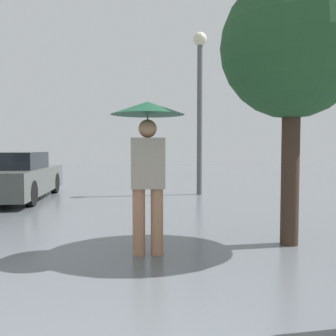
{
  "coord_description": "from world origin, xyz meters",
  "views": [
    {
      "loc": [
        -0.03,
        -1.0,
        1.38
      ],
      "look_at": [
        0.41,
        3.76,
        1.12
      ],
      "focal_mm": 40.0,
      "sensor_mm": 36.0,
      "label": 1
    }
  ],
  "objects_px": {
    "parked_car_farthest": "(15,177)",
    "tree": "(292,48)",
    "street_lamp": "(200,90)",
    "pedestrian": "(148,142)"
  },
  "relations": [
    {
      "from": "pedestrian",
      "to": "parked_car_farthest",
      "type": "relative_size",
      "value": 0.45
    },
    {
      "from": "tree",
      "to": "street_lamp",
      "type": "bearing_deg",
      "value": 92.59
    },
    {
      "from": "parked_car_farthest",
      "to": "street_lamp",
      "type": "distance_m",
      "value": 5.69
    },
    {
      "from": "street_lamp",
      "to": "parked_car_farthest",
      "type": "bearing_deg",
      "value": -173.46
    },
    {
      "from": "pedestrian",
      "to": "parked_car_farthest",
      "type": "distance_m",
      "value": 6.53
    },
    {
      "from": "parked_car_farthest",
      "to": "tree",
      "type": "height_order",
      "value": "tree"
    },
    {
      "from": "pedestrian",
      "to": "tree",
      "type": "height_order",
      "value": "tree"
    },
    {
      "from": "tree",
      "to": "street_lamp",
      "type": "xyz_separation_m",
      "value": [
        -0.26,
        5.81,
        0.3
      ]
    },
    {
      "from": "parked_car_farthest",
      "to": "tree",
      "type": "bearing_deg",
      "value": -44.27
    },
    {
      "from": "tree",
      "to": "pedestrian",
      "type": "bearing_deg",
      "value": -171.0
    }
  ]
}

